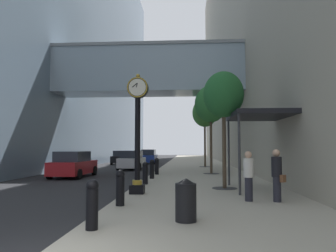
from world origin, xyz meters
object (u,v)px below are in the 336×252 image
object	(u,v)px
trash_bin	(186,199)
pedestrian_walking	(277,174)
car_black_mid	(122,158)
bollard_nearest	(92,203)
pedestrian_by_clock	(249,175)
bollard_fourth	(145,172)
street_tree_mid_far	(205,113)
street_tree_near	(224,96)
street_tree_mid_near	(211,104)
car_blue_far	(149,157)
car_red_trailing	(73,165)
bollard_fifth	(152,169)
car_white_near	(132,160)
bollard_second	(120,187)
bollard_sixth	(157,166)
street_clock	(138,127)

from	to	relation	value
trash_bin	pedestrian_walking	bearing A→B (deg)	44.81
car_black_mid	bollard_nearest	bearing A→B (deg)	-79.40
pedestrian_by_clock	bollard_nearest	bearing A→B (deg)	-136.02
bollard_fourth	street_tree_mid_far	world-z (taller)	street_tree_mid_far
street_tree_near	car_black_mid	xyz separation A→B (m)	(-9.43, 23.15, -3.50)
pedestrian_walking	street_tree_mid_far	bearing A→B (deg)	93.96
bollard_nearest	street_tree_mid_near	size ratio (longest dim) A/B	0.18
pedestrian_walking	car_black_mid	bearing A→B (deg)	112.08
car_black_mid	car_blue_far	xyz separation A→B (m)	(3.05, 1.06, 0.05)
bollard_fourth	car_black_mid	bearing A→B (deg)	104.69
street_tree_mid_near	pedestrian_by_clock	xyz separation A→B (m)	(0.43, -11.41, -3.96)
pedestrian_by_clock	car_blue_far	world-z (taller)	pedestrian_by_clock
car_red_trailing	bollard_fifth	bearing A→B (deg)	-21.15
car_black_mid	car_blue_far	bearing A→B (deg)	19.21
bollard_nearest	pedestrian_by_clock	size ratio (longest dim) A/B	0.66
car_white_near	car_black_mid	bearing A→B (deg)	106.91
street_tree_mid_far	bollard_fifth	bearing A→B (deg)	-107.45
car_red_trailing	pedestrian_walking	bearing A→B (deg)	-43.00
bollard_fifth	pedestrian_by_clock	xyz separation A→B (m)	(4.15, -7.63, 0.31)
bollard_fifth	street_tree_mid_near	world-z (taller)	street_tree_mid_near
bollard_nearest	bollard_second	bearing A→B (deg)	90.00
street_tree_near	trash_bin	size ratio (longest dim) A/B	4.99
street_tree_mid_near	street_tree_mid_far	distance (m)	8.07
bollard_fourth	bollard_fifth	distance (m)	2.91
bollard_sixth	trash_bin	bearing A→B (deg)	-81.43
bollard_fourth	street_tree_mid_near	size ratio (longest dim) A/B	0.18
car_blue_far	car_red_trailing	xyz separation A→B (m)	(-2.82, -17.80, -0.01)
bollard_fifth	street_tree_mid_far	bearing A→B (deg)	72.55
bollard_fifth	car_black_mid	distance (m)	19.70
street_clock	bollard_fifth	world-z (taller)	street_clock
bollard_nearest	bollard_second	xyz separation A→B (m)	(0.00, 2.91, 0.00)
bollard_fourth	street_tree_near	bearing A→B (deg)	-20.35
street_tree_mid_near	pedestrian_by_clock	distance (m)	12.08
bollard_sixth	street_tree_mid_near	xyz separation A→B (m)	(3.72, 0.86, 4.27)
bollard_fourth	bollard_second	bearing A→B (deg)	-90.00
street_tree_mid_far	bollard_second	bearing A→B (deg)	-100.25
bollard_second	car_red_trailing	bearing A→B (deg)	116.78
bollard_second	car_blue_far	distance (m)	28.77
bollard_nearest	bollard_fifth	distance (m)	11.64
trash_bin	car_blue_far	world-z (taller)	car_blue_far
pedestrian_walking	car_black_mid	world-z (taller)	pedestrian_walking
pedestrian_walking	car_white_near	xyz separation A→B (m)	(-7.97, 17.32, -0.25)
bollard_fourth	car_white_near	bearing A→B (deg)	103.03
bollard_second	trash_bin	distance (m)	2.86
street_clock	trash_bin	world-z (taller)	street_clock
pedestrian_by_clock	bollard_fifth	bearing A→B (deg)	118.55
bollard_nearest	pedestrian_walking	xyz separation A→B (m)	(5.07, 3.92, 0.34)
street_tree_mid_far	pedestrian_by_clock	bearing A→B (deg)	-88.73
street_tree_near	car_white_near	world-z (taller)	street_tree_near
bollard_fifth	car_red_trailing	distance (m)	5.87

